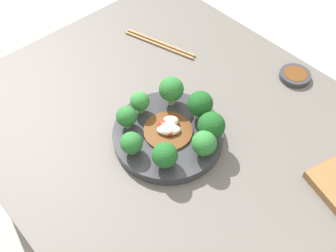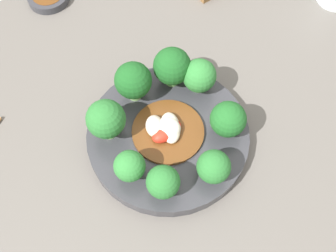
{
  "view_description": "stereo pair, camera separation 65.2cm",
  "coord_description": "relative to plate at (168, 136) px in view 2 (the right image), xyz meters",
  "views": [
    {
      "loc": [
        -0.36,
        0.4,
        1.42
      ],
      "look_at": [
        0.04,
        0.04,
        0.74
      ],
      "focal_mm": 42.0,
      "sensor_mm": 36.0,
      "label": 1
    },
    {
      "loc": [
        0.25,
        0.22,
        1.26
      ],
      "look_at": [
        0.04,
        0.04,
        0.74
      ],
      "focal_mm": 42.0,
      "sensor_mm": 36.0,
      "label": 2
    }
  ],
  "objects": [
    {
      "name": "stirfry_center",
      "position": [
        0.0,
        -0.0,
        0.02
      ],
      "size": [
        0.11,
        0.11,
        0.02
      ],
      "color": "#5B3314",
      "rests_on": "plate"
    },
    {
      "name": "broccoli_west",
      "position": [
        -0.09,
        -0.02,
        0.05
      ],
      "size": [
        0.05,
        0.05,
        0.06
      ],
      "color": "#7AAD5B",
      "rests_on": "plate"
    },
    {
      "name": "broccoli_northwest",
      "position": [
        -0.06,
        0.06,
        0.05
      ],
      "size": [
        0.05,
        0.05,
        0.06
      ],
      "color": "#7AAD5B",
      "rests_on": "plate"
    },
    {
      "name": "broccoli_north",
      "position": [
        0.01,
        0.09,
        0.04
      ],
      "size": [
        0.05,
        0.05,
        0.06
      ],
      "color": "#89B76B",
      "rests_on": "plate"
    },
    {
      "name": "broccoli_southeast",
      "position": [
        0.06,
        -0.07,
        0.06
      ],
      "size": [
        0.06,
        0.06,
        0.07
      ],
      "color": "#89B76B",
      "rests_on": "plate"
    },
    {
      "name": "plate",
      "position": [
        0.0,
        0.0,
        0.0
      ],
      "size": [
        0.25,
        0.25,
        0.02
      ],
      "color": "#333338",
      "rests_on": "table"
    },
    {
      "name": "table",
      "position": [
        -0.04,
        -0.04,
        -0.36
      ],
      "size": [
        1.1,
        0.81,
        0.7
      ],
      "color": "#5B5651",
      "rests_on": "ground_plane"
    },
    {
      "name": "broccoli_northeast",
      "position": [
        0.07,
        0.06,
        0.04
      ],
      "size": [
        0.05,
        0.05,
        0.06
      ],
      "color": "#89B76B",
      "rests_on": "plate"
    },
    {
      "name": "ground_plane",
      "position": [
        -0.04,
        -0.04,
        -0.71
      ],
      "size": [
        8.0,
        8.0,
        0.0
      ],
      "primitive_type": "plane",
      "color": "#B7B2A8"
    },
    {
      "name": "broccoli_east",
      "position": [
        0.09,
        0.01,
        0.05
      ],
      "size": [
        0.04,
        0.04,
        0.06
      ],
      "color": "#7AAD5B",
      "rests_on": "plate"
    },
    {
      "name": "broccoli_south",
      "position": [
        -0.01,
        -0.08,
        0.05
      ],
      "size": [
        0.06,
        0.06,
        0.07
      ],
      "color": "#89B76B",
      "rests_on": "plate"
    },
    {
      "name": "broccoli_southwest",
      "position": [
        -0.07,
        -0.06,
        0.05
      ],
      "size": [
        0.06,
        0.06,
        0.07
      ],
      "color": "#70A356",
      "rests_on": "plate"
    }
  ]
}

